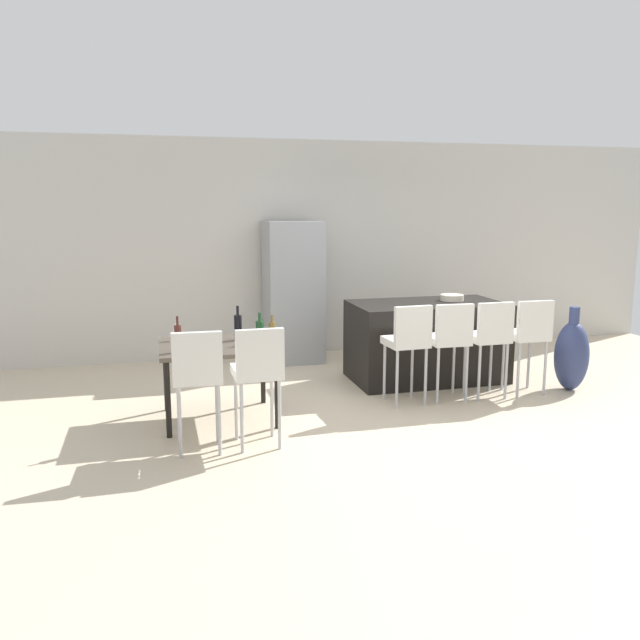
% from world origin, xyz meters
% --- Properties ---
extents(ground_plane, '(10.00, 10.00, 0.00)m').
position_xyz_m(ground_plane, '(0.00, 0.00, 0.00)').
color(ground_plane, beige).
extents(back_wall, '(10.00, 0.12, 2.90)m').
position_xyz_m(back_wall, '(0.00, 2.65, 1.45)').
color(back_wall, beige).
rests_on(back_wall, ground_plane).
extents(kitchen_island, '(1.76, 0.96, 0.92)m').
position_xyz_m(kitchen_island, '(0.68, 0.89, 0.46)').
color(kitchen_island, black).
rests_on(kitchen_island, ground_plane).
extents(bar_chair_left, '(0.42, 0.42, 1.05)m').
position_xyz_m(bar_chair_left, '(0.10, 0.03, 0.70)').
color(bar_chair_left, silver).
rests_on(bar_chair_left, ground_plane).
extents(bar_chair_middle, '(0.41, 0.41, 1.05)m').
position_xyz_m(bar_chair_middle, '(0.56, 0.03, 0.70)').
color(bar_chair_middle, silver).
rests_on(bar_chair_middle, ground_plane).
extents(bar_chair_right, '(0.41, 0.41, 1.05)m').
position_xyz_m(bar_chair_right, '(1.02, 0.03, 0.70)').
color(bar_chair_right, silver).
rests_on(bar_chair_right, ground_plane).
extents(bar_chair_far, '(0.41, 0.41, 1.05)m').
position_xyz_m(bar_chair_far, '(1.49, 0.03, 0.70)').
color(bar_chair_far, silver).
rests_on(bar_chair_far, ground_plane).
extents(dining_table, '(1.10, 0.92, 0.74)m').
position_xyz_m(dining_table, '(-1.83, 0.05, 0.67)').
color(dining_table, '#4C4238').
rests_on(dining_table, ground_plane).
extents(dining_chair_near, '(0.42, 0.42, 1.05)m').
position_xyz_m(dining_chair_near, '(-2.08, -0.77, 0.70)').
color(dining_chair_near, silver).
rests_on(dining_chair_near, ground_plane).
extents(dining_chair_far, '(0.41, 0.41, 1.05)m').
position_xyz_m(dining_chair_far, '(-1.58, -0.77, 0.70)').
color(dining_chair_far, silver).
rests_on(dining_chair_far, ground_plane).
extents(wine_bottle_near, '(0.06, 0.06, 0.33)m').
position_xyz_m(wine_bottle_near, '(-2.21, -0.20, 0.87)').
color(wine_bottle_near, '#471E19').
rests_on(wine_bottle_near, dining_table).
extents(wine_bottle_end, '(0.08, 0.08, 0.30)m').
position_xyz_m(wine_bottle_end, '(-1.44, 0.00, 0.85)').
color(wine_bottle_end, '#194723').
rests_on(wine_bottle_end, dining_table).
extents(wine_bottle_right, '(0.07, 0.07, 0.34)m').
position_xyz_m(wine_bottle_right, '(-1.62, 0.19, 0.87)').
color(wine_bottle_right, black).
rests_on(wine_bottle_right, dining_table).
extents(wine_bottle_left, '(0.06, 0.06, 0.30)m').
position_xyz_m(wine_bottle_left, '(-1.36, -0.21, 0.86)').
color(wine_bottle_left, brown).
rests_on(wine_bottle_left, dining_table).
extents(wine_glass_middle, '(0.07, 0.07, 0.17)m').
position_xyz_m(wine_glass_middle, '(-2.21, 0.32, 0.86)').
color(wine_glass_middle, silver).
rests_on(wine_glass_middle, dining_table).
extents(refrigerator, '(0.72, 0.68, 1.84)m').
position_xyz_m(refrigerator, '(-0.64, 2.21, 0.92)').
color(refrigerator, '#939699').
rests_on(refrigerator, ground_plane).
extents(fruit_bowl, '(0.27, 0.27, 0.07)m').
position_xyz_m(fruit_bowl, '(1.04, 0.97, 0.96)').
color(fruit_bowl, beige).
rests_on(fruit_bowl, kitchen_island).
extents(floor_vase, '(0.37, 0.37, 0.94)m').
position_xyz_m(floor_vase, '(2.07, 0.06, 0.40)').
color(floor_vase, navy).
rests_on(floor_vase, ground_plane).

